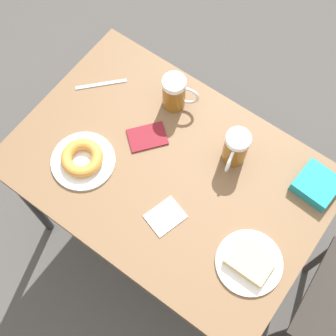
{
  "coord_description": "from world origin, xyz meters",
  "views": [
    {
      "loc": [
        0.48,
        0.35,
        2.14
      ],
      "look_at": [
        0.0,
        0.0,
        0.77
      ],
      "focal_mm": 50.0,
      "sensor_mm": 36.0,
      "label": 1
    }
  ],
  "objects_px": {
    "plate_with_cake": "(250,262)",
    "beer_mug_left": "(235,148)",
    "blue_pouch": "(317,185)",
    "plate_with_donut": "(82,159)",
    "napkin_folded": "(165,216)",
    "passport_near_edge": "(147,137)",
    "fork": "(101,84)",
    "beer_mug_center": "(175,93)"
  },
  "relations": [
    {
      "from": "plate_with_cake",
      "to": "fork",
      "type": "height_order",
      "value": "plate_with_cake"
    },
    {
      "from": "passport_near_edge",
      "to": "blue_pouch",
      "type": "xyz_separation_m",
      "value": [
        -0.17,
        0.54,
        0.02
      ]
    },
    {
      "from": "fork",
      "to": "beer_mug_left",
      "type": "bearing_deg",
      "value": 93.67
    },
    {
      "from": "passport_near_edge",
      "to": "blue_pouch",
      "type": "distance_m",
      "value": 0.57
    },
    {
      "from": "plate_with_cake",
      "to": "beer_mug_left",
      "type": "relative_size",
      "value": 1.46
    },
    {
      "from": "beer_mug_left",
      "to": "napkin_folded",
      "type": "xyz_separation_m",
      "value": [
        0.29,
        -0.06,
        -0.07
      ]
    },
    {
      "from": "plate_with_donut",
      "to": "fork",
      "type": "height_order",
      "value": "plate_with_donut"
    },
    {
      "from": "plate_with_donut",
      "to": "beer_mug_center",
      "type": "bearing_deg",
      "value": 162.16
    },
    {
      "from": "fork",
      "to": "passport_near_edge",
      "type": "distance_m",
      "value": 0.27
    },
    {
      "from": "plate_with_donut",
      "to": "fork",
      "type": "distance_m",
      "value": 0.3
    },
    {
      "from": "beer_mug_left",
      "to": "fork",
      "type": "height_order",
      "value": "beer_mug_left"
    },
    {
      "from": "plate_with_donut",
      "to": "passport_near_edge",
      "type": "bearing_deg",
      "value": 149.07
    },
    {
      "from": "plate_with_cake",
      "to": "beer_mug_center",
      "type": "relative_size",
      "value": 1.46
    },
    {
      "from": "napkin_folded",
      "to": "passport_near_edge",
      "type": "relative_size",
      "value": 0.85
    },
    {
      "from": "plate_with_donut",
      "to": "passport_near_edge",
      "type": "xyz_separation_m",
      "value": [
        -0.19,
        0.12,
        -0.02
      ]
    },
    {
      "from": "fork",
      "to": "passport_near_edge",
      "type": "relative_size",
      "value": 0.91
    },
    {
      "from": "plate_with_donut",
      "to": "napkin_folded",
      "type": "bearing_deg",
      "value": 90.98
    },
    {
      "from": "beer_mug_left",
      "to": "passport_near_edge",
      "type": "xyz_separation_m",
      "value": [
        0.11,
        -0.27,
        -0.07
      ]
    },
    {
      "from": "plate_with_cake",
      "to": "passport_near_edge",
      "type": "xyz_separation_m",
      "value": [
        -0.16,
        -0.5,
        -0.01
      ]
    },
    {
      "from": "plate_with_donut",
      "to": "beer_mug_left",
      "type": "height_order",
      "value": "beer_mug_left"
    },
    {
      "from": "plate_with_donut",
      "to": "beer_mug_left",
      "type": "relative_size",
      "value": 1.52
    },
    {
      "from": "plate_with_donut",
      "to": "napkin_folded",
      "type": "height_order",
      "value": "plate_with_donut"
    },
    {
      "from": "napkin_folded",
      "to": "fork",
      "type": "height_order",
      "value": "same"
    },
    {
      "from": "plate_with_donut",
      "to": "passport_near_edge",
      "type": "relative_size",
      "value": 1.37
    },
    {
      "from": "blue_pouch",
      "to": "plate_with_cake",
      "type": "bearing_deg",
      "value": -7.19
    },
    {
      "from": "plate_with_donut",
      "to": "beer_mug_center",
      "type": "distance_m",
      "value": 0.37
    },
    {
      "from": "plate_with_cake",
      "to": "blue_pouch",
      "type": "relative_size",
      "value": 1.51
    },
    {
      "from": "beer_mug_left",
      "to": "passport_near_edge",
      "type": "bearing_deg",
      "value": -68.75
    },
    {
      "from": "plate_with_cake",
      "to": "fork",
      "type": "distance_m",
      "value": 0.79
    },
    {
      "from": "napkin_folded",
      "to": "passport_near_edge",
      "type": "xyz_separation_m",
      "value": [
        -0.19,
        -0.21,
        0.0
      ]
    },
    {
      "from": "plate_with_donut",
      "to": "beer_mug_left",
      "type": "xyz_separation_m",
      "value": [
        -0.3,
        0.39,
        0.05
      ]
    },
    {
      "from": "blue_pouch",
      "to": "passport_near_edge",
      "type": "bearing_deg",
      "value": -72.37
    },
    {
      "from": "plate_with_donut",
      "to": "beer_mug_center",
      "type": "xyz_separation_m",
      "value": [
        -0.35,
        0.11,
        0.05
      ]
    },
    {
      "from": "beer_mug_left",
      "to": "beer_mug_center",
      "type": "xyz_separation_m",
      "value": [
        -0.05,
        -0.27,
        0.0
      ]
    },
    {
      "from": "beer_mug_left",
      "to": "blue_pouch",
      "type": "distance_m",
      "value": 0.28
    },
    {
      "from": "beer_mug_center",
      "to": "fork",
      "type": "distance_m",
      "value": 0.28
    },
    {
      "from": "passport_near_edge",
      "to": "plate_with_cake",
      "type": "bearing_deg",
      "value": 72.39
    },
    {
      "from": "beer_mug_left",
      "to": "fork",
      "type": "xyz_separation_m",
      "value": [
        0.03,
        -0.53,
        -0.07
      ]
    },
    {
      "from": "beer_mug_center",
      "to": "fork",
      "type": "height_order",
      "value": "beer_mug_center"
    },
    {
      "from": "napkin_folded",
      "to": "fork",
      "type": "distance_m",
      "value": 0.54
    },
    {
      "from": "plate_with_cake",
      "to": "passport_near_edge",
      "type": "relative_size",
      "value": 1.31
    },
    {
      "from": "beer_mug_left",
      "to": "beer_mug_center",
      "type": "bearing_deg",
      "value": -101.34
    }
  ]
}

